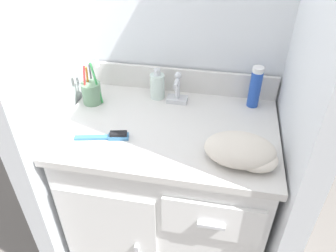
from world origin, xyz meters
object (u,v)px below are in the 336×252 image
Objects in this scene: toothbrush_cup at (91,92)px; soap_dispenser at (157,86)px; hand_towel at (243,151)px; shaving_cream_can at (255,87)px; hairbrush at (110,136)px.

toothbrush_cup reaches higher than soap_dispenser.
shaving_cream_can is at bearing 83.88° from hand_towel.
toothbrush_cup is at bearing 158.52° from hand_towel.
shaving_cream_can is at bearing 1.42° from soap_dispenser.
soap_dispenser reaches higher than hairbrush.
toothbrush_cup is at bearing 111.53° from hairbrush.
shaving_cream_can reaches higher than soap_dispenser.
hand_towel is at bearing -42.82° from soap_dispenser.
soap_dispenser is at bearing -178.58° from shaving_cream_can.
shaving_cream_can is 0.64m from hairbrush.
hand_towel is at bearing -15.64° from hairbrush.
toothbrush_cup is 0.81× the size of hand_towel.
hand_towel is (0.38, -0.35, -0.02)m from soap_dispenser.
hairbrush is 0.50m from hand_towel.
hand_towel is (0.65, -0.26, -0.02)m from toothbrush_cup.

